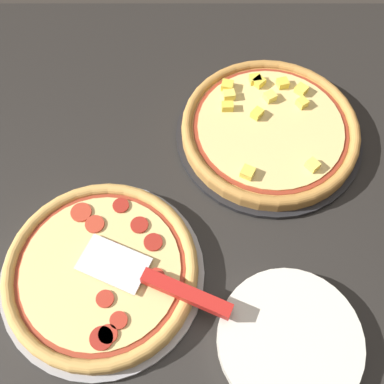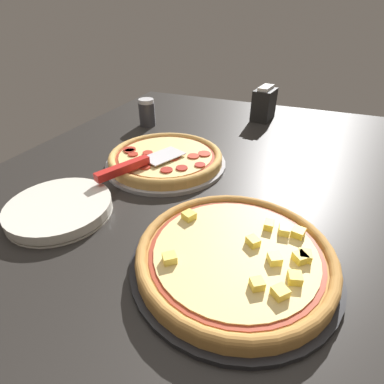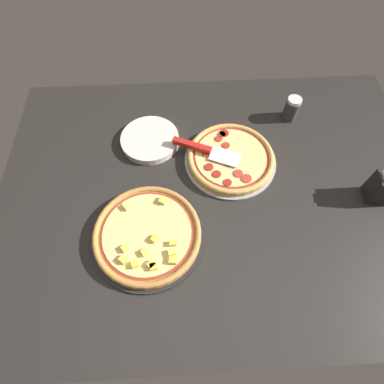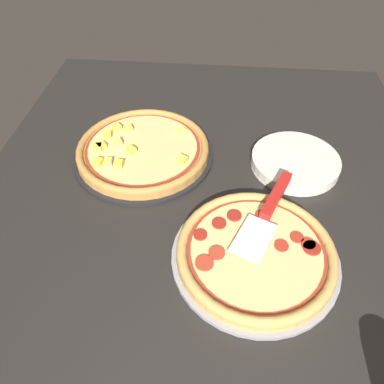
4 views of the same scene
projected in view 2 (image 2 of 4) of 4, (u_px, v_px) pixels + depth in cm
name	position (u px, v px, depth cm)	size (l,w,h in cm)	color
ground_plane	(195.00, 188.00, 78.35)	(154.53, 111.92, 3.60)	black
pizza_pan_front	(166.00, 163.00, 85.38)	(33.90, 33.90, 1.00)	#939399
pizza_front	(166.00, 157.00, 84.31)	(31.87, 31.87, 2.82)	tan
pizza_pan_back	(234.00, 262.00, 52.90)	(36.50, 36.50, 1.00)	black
pizza_back	(235.00, 254.00, 51.77)	(34.31, 34.31, 3.84)	#B77F3D
serving_spatula	(132.00, 165.00, 75.27)	(25.29, 14.30, 2.00)	silver
plate_stack	(60.00, 209.00, 65.12)	(22.30, 22.30, 2.80)	silver
parmesan_shaker	(147.00, 113.00, 110.55)	(5.94, 5.94, 9.77)	#333338
napkin_holder	(264.00, 104.00, 115.35)	(11.07, 8.15, 12.78)	black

